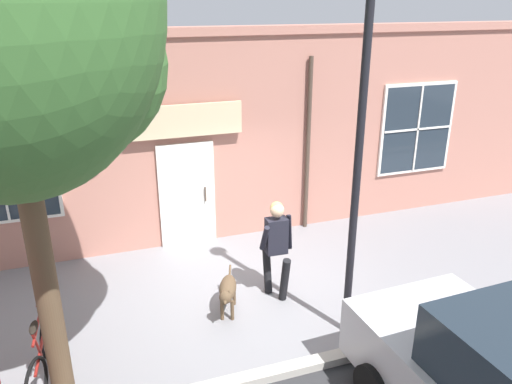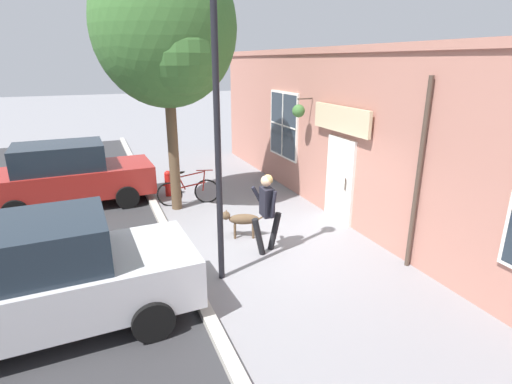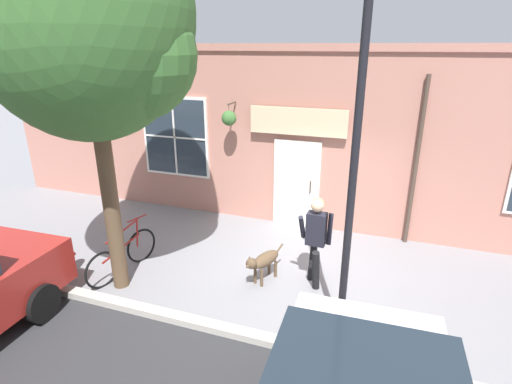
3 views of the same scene
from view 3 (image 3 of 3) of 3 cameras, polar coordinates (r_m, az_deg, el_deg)
ground_plane at (r=7.86m, az=6.78°, el=-11.70°), size 90.00×90.00×0.00m
storefront_facade at (r=9.21m, az=10.61°, el=7.14°), size 0.95×18.00×4.18m
pedestrian_walking at (r=7.14m, az=8.57°, el=-5.92°), size 0.73×0.56×1.70m
dog_on_leash at (r=7.41m, az=1.07°, el=-9.79°), size 1.05×0.49×0.66m
street_tree_by_curb at (r=6.73m, az=-22.37°, el=21.95°), size 3.46×3.14×6.52m
leaning_bicycle at (r=8.12m, az=-18.49°, el=-8.50°), size 1.72×0.35×1.00m
street_lamp at (r=5.21m, az=14.45°, el=10.81°), size 0.32×0.32×5.17m
fire_hydrant at (r=8.46m, az=-25.34°, el=-8.14°), size 0.34×0.20×0.77m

